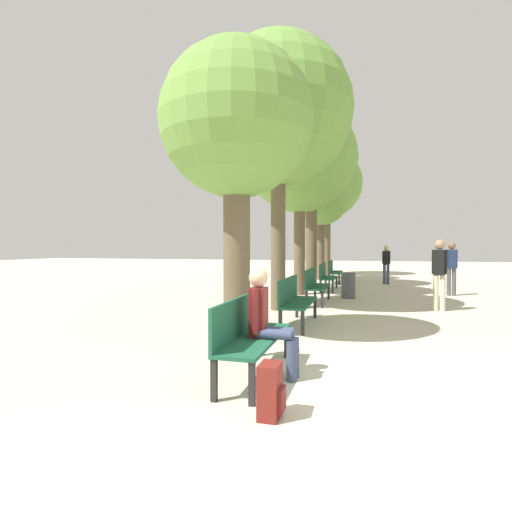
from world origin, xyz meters
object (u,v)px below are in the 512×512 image
object	(u,v)px
tree_row_0	(237,125)
bench_row_1	(294,297)
bench_row_0	(248,330)
pedestrian_mid	(439,270)
tree_row_3	(312,160)
bench_row_2	(315,283)
pedestrian_near	(452,265)
tree_row_4	(321,197)
tree_row_1	(278,112)
pedestrian_far	(386,262)
tree_row_2	(300,157)
bench_row_4	(333,270)
person_seated	(268,319)
bench_row_3	(326,275)
tree_row_5	(327,184)
trash_bin	(348,285)
backpack	(271,391)

from	to	relation	value
tree_row_0	bench_row_1	bearing A→B (deg)	63.20
bench_row_0	bench_row_1	size ratio (longest dim) A/B	1.00
pedestrian_mid	tree_row_3	bearing A→B (deg)	126.13
bench_row_2	tree_row_0	xyz separation A→B (m)	(-0.73, -4.64, 3.05)
pedestrian_near	pedestrian_mid	world-z (taller)	pedestrian_mid
bench_row_2	tree_row_4	distance (m)	8.57
tree_row_1	pedestrian_near	size ratio (longest dim) A/B	3.93
bench_row_2	pedestrian_mid	bearing A→B (deg)	-9.94
tree_row_1	pedestrian_mid	distance (m)	5.48
bench_row_2	pedestrian_far	world-z (taller)	pedestrian_far
tree_row_2	pedestrian_far	bearing A→B (deg)	57.04
bench_row_0	tree_row_0	size ratio (longest dim) A/B	0.37
bench_row_2	bench_row_0	bearing A→B (deg)	-90.00
bench_row_1	tree_row_0	distance (m)	3.45
bench_row_4	pedestrian_far	world-z (taller)	pedestrian_far
tree_row_1	person_seated	world-z (taller)	tree_row_1
tree_row_2	pedestrian_mid	bearing A→B (deg)	-31.88
bench_row_3	bench_row_4	distance (m)	3.20
bench_row_2	bench_row_4	distance (m)	6.40
bench_row_2	pedestrian_mid	xyz separation A→B (m)	(3.08, -0.54, 0.44)
bench_row_1	tree_row_3	size ratio (longest dim) A/B	0.27
tree_row_3	pedestrian_far	world-z (taller)	tree_row_3
tree_row_4	tree_row_0	bearing A→B (deg)	-90.00
bench_row_4	pedestrian_far	size ratio (longest dim) A/B	1.15
tree_row_1	pedestrian_far	distance (m)	9.09
tree_row_4	tree_row_5	xyz separation A→B (m)	(-0.00, 3.09, 1.07)
bench_row_3	trash_bin	size ratio (longest dim) A/B	2.38
tree_row_0	tree_row_4	bearing A→B (deg)	90.00
tree_row_1	tree_row_2	xyz separation A→B (m)	(0.00, 3.23, -0.39)
tree_row_5	pedestrian_near	distance (m)	10.19
pedestrian_mid	tree_row_0	bearing A→B (deg)	-132.85
bench_row_4	pedestrian_mid	bearing A→B (deg)	-66.09
tree_row_1	trash_bin	world-z (taller)	tree_row_1
tree_row_0	tree_row_4	size ratio (longest dim) A/B	0.94
bench_row_0	tree_row_0	distance (m)	3.59
backpack	bench_row_4	bearing A→B (deg)	92.23
tree_row_1	backpack	bearing A→B (deg)	-78.23
bench_row_3	pedestrian_far	xyz separation A→B (m)	(2.16, 3.08, 0.37)
bench_row_2	pedestrian_near	xyz separation A→B (m)	(3.98, 2.83, 0.42)
bench_row_4	tree_row_3	xyz separation A→B (m)	(-0.73, -1.73, 4.41)
pedestrian_near	pedestrian_mid	distance (m)	3.49
tree_row_4	bench_row_2	bearing A→B (deg)	-84.72
pedestrian_near	pedestrian_far	bearing A→B (deg)	117.85
trash_bin	bench_row_3	bearing A→B (deg)	114.18
bench_row_1	tree_row_4	size ratio (longest dim) A/B	0.35
tree_row_0	bench_row_2	bearing A→B (deg)	81.08
bench_row_4	tree_row_3	distance (m)	4.79
bench_row_3	tree_row_5	bearing A→B (deg)	95.35
bench_row_3	bench_row_4	world-z (taller)	same
tree_row_0	tree_row_5	size ratio (longest dim) A/B	0.72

